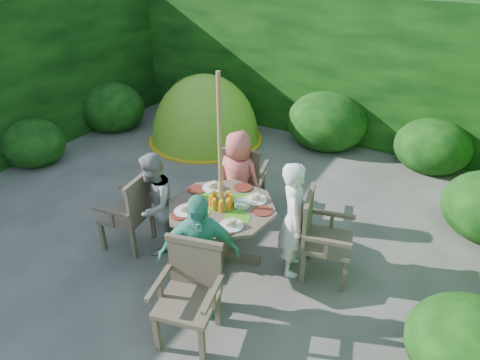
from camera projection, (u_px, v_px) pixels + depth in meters
The scene contains 13 objects.
ground at pixel (190, 224), 5.62m from camera, with size 60.00×60.00×0.00m, color #484641.
hedge_enclosure at pixel (241, 104), 6.01m from camera, with size 9.00×9.00×2.50m.
patio_table at pixel (222, 215), 4.73m from camera, with size 1.54×1.54×0.86m.
parasol_pole at pixel (221, 175), 4.49m from camera, with size 0.04×0.04×2.20m, color #9A6B3D.
garden_chair_right at pixel (321, 235), 4.57m from camera, with size 0.62×0.67×0.94m.
garden_chair_left at pixel (131, 211), 5.00m from camera, with size 0.58×0.63×0.93m.
garden_chair_back at pixel (243, 177), 5.72m from camera, with size 0.66×0.61×0.92m.
garden_chair_front at pixel (190, 291), 3.85m from camera, with size 0.66×0.61×0.92m.
child_right at pixel (294, 219), 4.54m from camera, with size 0.49×0.32×1.33m, color white.
child_left at pixel (154, 204), 4.88m from camera, with size 0.60×0.47×1.24m, color gray.
child_back at pixel (238, 179), 5.40m from camera, with size 0.61×0.40×1.26m, color #E3615E.
child_front at pixel (199, 256), 4.03m from camera, with size 0.77×0.32×1.32m, color #4AAE94.
dome_tent at pixel (206, 139), 8.03m from camera, with size 2.37×2.37×2.42m.
Camera 1 is at (2.92, -3.64, 3.25)m, focal length 32.00 mm.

